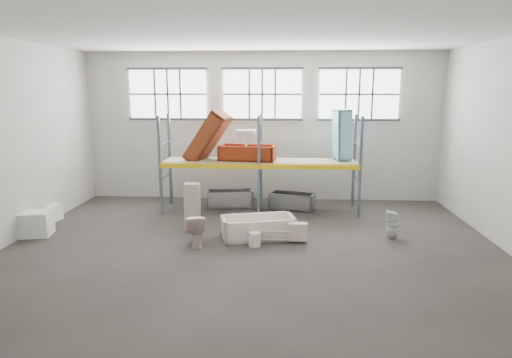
# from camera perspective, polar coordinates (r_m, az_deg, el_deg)

# --- Properties ---
(floor) EXTENTS (12.00, 10.00, 0.10)m
(floor) POSITION_cam_1_polar(r_m,az_deg,el_deg) (10.95, -0.48, -9.03)
(floor) COLOR #45403A
(floor) RESTS_ON ground
(ceiling) EXTENTS (12.00, 10.00, 0.10)m
(ceiling) POSITION_cam_1_polar(r_m,az_deg,el_deg) (10.34, -0.53, 18.50)
(ceiling) COLOR silver
(ceiling) RESTS_ON ground
(wall_back) EXTENTS (12.00, 0.10, 5.00)m
(wall_back) POSITION_cam_1_polar(r_m,az_deg,el_deg) (15.36, 0.81, 6.66)
(wall_back) COLOR #B2B0A6
(wall_back) RESTS_ON ground
(wall_front) EXTENTS (12.00, 0.10, 5.00)m
(wall_front) POSITION_cam_1_polar(r_m,az_deg,el_deg) (5.39, -4.24, -2.33)
(wall_front) COLOR #A7A59B
(wall_front) RESTS_ON ground
(wall_left) EXTENTS (0.10, 10.00, 5.00)m
(wall_left) POSITION_cam_1_polar(r_m,az_deg,el_deg) (12.34, -29.88, 3.97)
(wall_left) COLOR #B3B1A5
(wall_left) RESTS_ON ground
(window_left) EXTENTS (2.60, 0.04, 1.60)m
(window_left) POSITION_cam_1_polar(r_m,az_deg,el_deg) (15.67, -11.17, 10.57)
(window_left) COLOR white
(window_left) RESTS_ON wall_back
(window_mid) EXTENTS (2.60, 0.04, 1.60)m
(window_mid) POSITION_cam_1_polar(r_m,az_deg,el_deg) (15.19, 0.80, 10.76)
(window_mid) COLOR white
(window_mid) RESTS_ON wall_back
(window_right) EXTENTS (2.60, 0.04, 1.60)m
(window_right) POSITION_cam_1_polar(r_m,az_deg,el_deg) (15.38, 13.01, 10.49)
(window_right) COLOR white
(window_right) RESTS_ON wall_back
(rack_upright_la) EXTENTS (0.08, 0.08, 3.00)m
(rack_upright_la) POSITION_cam_1_polar(r_m,az_deg,el_deg) (13.84, -12.14, 1.70)
(rack_upright_la) COLOR slate
(rack_upright_la) RESTS_ON floor
(rack_upright_lb) EXTENTS (0.08, 0.08, 3.00)m
(rack_upright_lb) POSITION_cam_1_polar(r_m,az_deg,el_deg) (14.98, -10.92, 2.48)
(rack_upright_lb) COLOR slate
(rack_upright_lb) RESTS_ON floor
(rack_upright_ma) EXTENTS (0.08, 0.08, 3.00)m
(rack_upright_ma) POSITION_cam_1_polar(r_m,az_deg,el_deg) (13.35, 0.37, 1.61)
(rack_upright_ma) COLOR slate
(rack_upright_ma) RESTS_ON floor
(rack_upright_mb) EXTENTS (0.08, 0.08, 3.00)m
(rack_upright_mb) POSITION_cam_1_polar(r_m,az_deg,el_deg) (14.53, 0.62, 2.42)
(rack_upright_mb) COLOR slate
(rack_upright_mb) RESTS_ON floor
(rack_upright_ra) EXTENTS (0.08, 0.08, 3.00)m
(rack_upright_ra) POSITION_cam_1_polar(r_m,az_deg,el_deg) (13.53, 13.16, 1.44)
(rack_upright_ra) COLOR slate
(rack_upright_ra) RESTS_ON floor
(rack_upright_rb) EXTENTS (0.08, 0.08, 3.00)m
(rack_upright_rb) POSITION_cam_1_polar(r_m,az_deg,el_deg) (14.69, 12.40, 2.25)
(rack_upright_rb) COLOR slate
(rack_upright_rb) RESTS_ON floor
(rack_beam_front) EXTENTS (6.00, 0.10, 0.14)m
(rack_beam_front) POSITION_cam_1_polar(r_m,az_deg,el_deg) (13.35, 0.37, 1.61)
(rack_beam_front) COLOR yellow
(rack_beam_front) RESTS_ON floor
(rack_beam_back) EXTENTS (6.00, 0.10, 0.14)m
(rack_beam_back) POSITION_cam_1_polar(r_m,az_deg,el_deg) (14.53, 0.62, 2.42)
(rack_beam_back) COLOR yellow
(rack_beam_back) RESTS_ON floor
(shelf_deck) EXTENTS (5.90, 1.10, 0.03)m
(shelf_deck) POSITION_cam_1_polar(r_m,az_deg,el_deg) (13.93, 0.50, 2.36)
(shelf_deck) COLOR gray
(shelf_deck) RESTS_ON floor
(wet_patch) EXTENTS (1.80, 1.80, 0.00)m
(wet_patch) POSITION_cam_1_polar(r_m,az_deg,el_deg) (13.49, 0.31, -4.81)
(wet_patch) COLOR black
(wet_patch) RESTS_ON floor
(bathtub_beige) EXTENTS (2.02, 1.30, 0.55)m
(bathtub_beige) POSITION_cam_1_polar(r_m,az_deg,el_deg) (11.58, 0.26, -6.18)
(bathtub_beige) COLOR white
(bathtub_beige) RESTS_ON floor
(cistern_spare) EXTENTS (0.47, 0.22, 0.45)m
(cistern_spare) POSITION_cam_1_polar(r_m,az_deg,el_deg) (11.27, 5.35, -6.70)
(cistern_spare) COLOR beige
(cistern_spare) RESTS_ON bathtub_beige
(sink_in_tub) EXTENTS (0.54, 0.54, 0.14)m
(sink_in_tub) POSITION_cam_1_polar(r_m,az_deg,el_deg) (11.55, 2.57, -6.83)
(sink_in_tub) COLOR silver
(sink_in_tub) RESTS_ON bathtub_beige
(toilet_beige) EXTENTS (0.56, 0.83, 0.78)m
(toilet_beige) POSITION_cam_1_polar(r_m,az_deg,el_deg) (11.13, -7.63, -6.38)
(toilet_beige) COLOR beige
(toilet_beige) RESTS_ON floor
(cistern_tall) EXTENTS (0.43, 0.29, 1.29)m
(cistern_tall) POSITION_cam_1_polar(r_m,az_deg,el_deg) (12.24, -8.11, -3.52)
(cistern_tall) COLOR #C2ADA2
(cistern_tall) RESTS_ON floor
(toilet_white) EXTENTS (0.39, 0.38, 0.74)m
(toilet_white) POSITION_cam_1_polar(r_m,az_deg,el_deg) (12.00, 17.04, -5.59)
(toilet_white) COLOR white
(toilet_white) RESTS_ON floor
(steel_tub_left) EXTENTS (1.56, 0.90, 0.54)m
(steel_tub_left) POSITION_cam_1_polar(r_m,az_deg,el_deg) (14.60, -3.33, -2.49)
(steel_tub_left) COLOR #B1B5BA
(steel_tub_left) RESTS_ON floor
(steel_tub_right) EXTENTS (1.54, 1.04, 0.52)m
(steel_tub_right) POSITION_cam_1_polar(r_m,az_deg,el_deg) (14.36, 4.64, -2.80)
(steel_tub_right) COLOR #9E9FA4
(steel_tub_right) RESTS_ON floor
(rust_tub_flat) EXTENTS (1.79, 0.98, 0.48)m
(rust_tub_flat) POSITION_cam_1_polar(r_m,az_deg,el_deg) (13.90, -1.13, 3.34)
(rust_tub_flat) COLOR maroon
(rust_tub_flat) RESTS_ON shelf_deck
(rust_tub_tilted) EXTENTS (1.56, 1.12, 1.73)m
(rust_tub_tilted) POSITION_cam_1_polar(r_m,az_deg,el_deg) (13.96, -6.17, 5.27)
(rust_tub_tilted) COLOR brown
(rust_tub_tilted) RESTS_ON shelf_deck
(sink_on_shelf) EXTENTS (0.69, 0.59, 0.53)m
(sink_on_shelf) POSITION_cam_1_polar(r_m,az_deg,el_deg) (13.53, -1.26, 4.28)
(sink_on_shelf) COLOR white
(sink_on_shelf) RESTS_ON rust_tub_flat
(blue_tub_upright) EXTENTS (0.60, 0.79, 1.54)m
(blue_tub_upright) POSITION_cam_1_polar(r_m,az_deg,el_deg) (14.12, 10.89, 5.61)
(blue_tub_upright) COLOR #77BCCC
(blue_tub_upright) RESTS_ON shelf_deck
(bucket) EXTENTS (0.32, 0.32, 0.35)m
(bucket) POSITION_cam_1_polar(r_m,az_deg,el_deg) (11.01, -0.17, -7.68)
(bucket) COLOR white
(bucket) RESTS_ON floor
(carton_near) EXTENTS (0.85, 0.76, 0.64)m
(carton_near) POSITION_cam_1_polar(r_m,az_deg,el_deg) (13.07, -26.25, -5.13)
(carton_near) COLOR white
(carton_near) RESTS_ON floor
(carton_far) EXTENTS (0.69, 0.69, 0.49)m
(carton_far) POSITION_cam_1_polar(r_m,az_deg,el_deg) (14.36, -24.98, -3.91)
(carton_far) COLOR white
(carton_far) RESTS_ON floor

